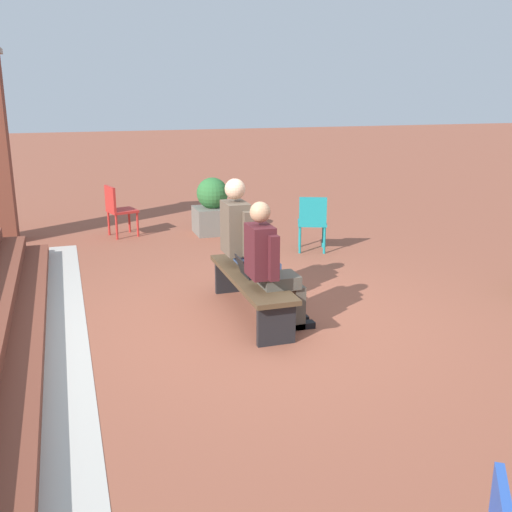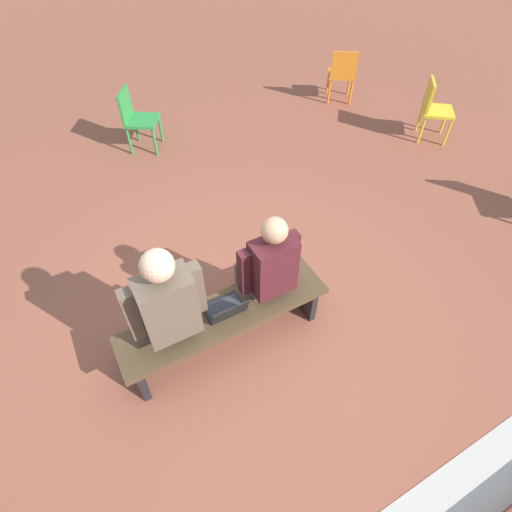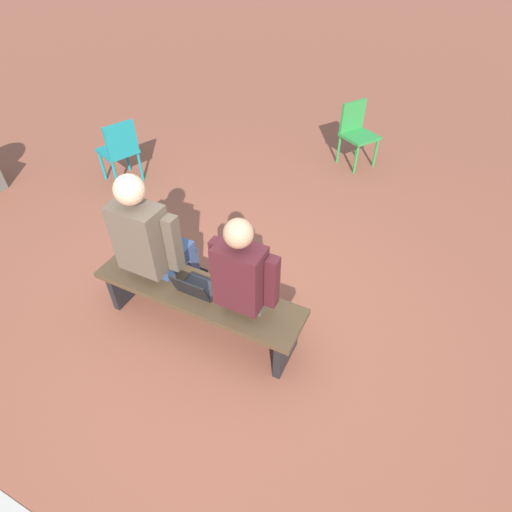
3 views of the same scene
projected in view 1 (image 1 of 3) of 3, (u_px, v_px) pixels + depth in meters
The scene contains 9 objects.
ground_plane at pixel (260, 321), 6.29m from camera, with size 60.00×60.00×0.00m, color brown.
concrete_strip at pixel (67, 336), 5.88m from camera, with size 7.32×0.40×0.01m, color #B7B2A8.
bench at pixel (251, 284), 6.35m from camera, with size 1.80×0.44×0.45m.
person_student at pixel (270, 262), 5.88m from camera, with size 0.52×0.66×1.32m.
person_adult at pixel (245, 238), 6.66m from camera, with size 0.59×0.74×1.42m.
laptop at pixel (250, 271), 6.29m from camera, with size 0.32×0.29×0.21m.
plastic_chair_far_right at pixel (312, 220), 8.82m from camera, with size 0.54×0.54×0.84m.
plastic_chair_mid_courtyard at pixel (118, 208), 9.74m from camera, with size 0.52×0.52×0.84m.
planter at pixel (213, 208), 9.97m from camera, with size 0.60×0.60×0.94m.
Camera 1 is at (-5.57, 1.84, 2.35)m, focal length 42.00 mm.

